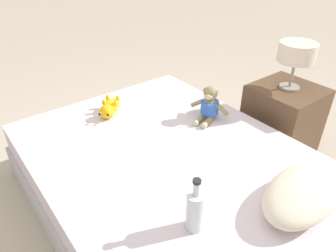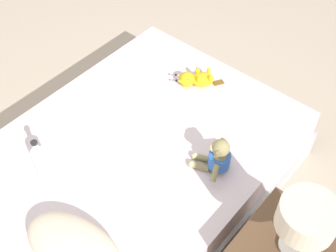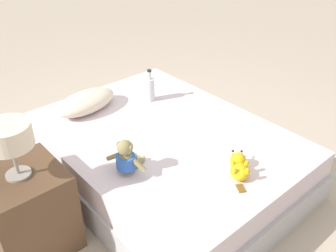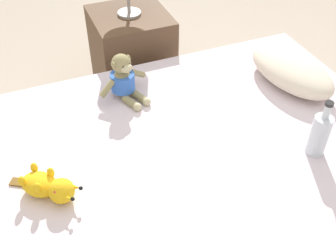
% 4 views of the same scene
% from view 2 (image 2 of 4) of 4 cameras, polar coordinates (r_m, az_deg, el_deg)
% --- Properties ---
extents(ground_plane, '(16.00, 16.00, 0.00)m').
position_cam_2_polar(ground_plane, '(2.85, -4.02, -7.92)').
color(ground_plane, '#B7A893').
extents(bed, '(1.45, 1.95, 0.41)m').
position_cam_2_polar(bed, '(2.68, -4.25, -5.51)').
color(bed, '#B2B2B7').
rests_on(bed, ground_plane).
extents(pillow, '(0.56, 0.36, 0.14)m').
position_cam_2_polar(pillow, '(2.13, -12.37, -15.38)').
color(pillow, beige).
rests_on(pillow, bed).
extents(plush_monkey, '(0.25, 0.28, 0.24)m').
position_cam_2_polar(plush_monkey, '(2.35, 6.58, -4.19)').
color(plush_monkey, '#8E8456').
rests_on(plush_monkey, bed).
extents(plush_yellow_creature, '(0.27, 0.27, 0.10)m').
position_cam_2_polar(plush_yellow_creature, '(2.84, 3.71, 6.23)').
color(plush_yellow_creature, yellow).
rests_on(plush_yellow_creature, bed).
extents(glass_bottle, '(0.08, 0.08, 0.27)m').
position_cam_2_polar(glass_bottle, '(2.40, -16.47, -4.60)').
color(glass_bottle, silver).
rests_on(glass_bottle, bed).
extents(bedside_lamp, '(0.25, 0.25, 0.33)m').
position_cam_2_polar(bedside_lamp, '(1.87, 17.96, -11.56)').
color(bedside_lamp, gray).
rests_on(bedside_lamp, nightstand).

